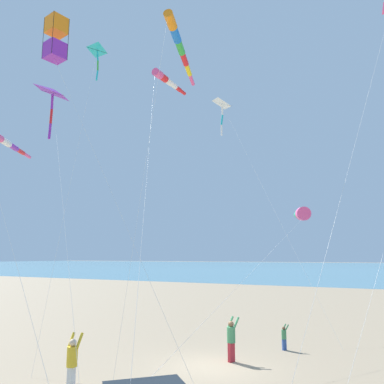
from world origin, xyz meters
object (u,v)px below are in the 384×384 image
Objects in this scene: kite_windsock_long_streamer_right at (167,80)px; kite_delta_white_trailing at (222,104)px; person_child_grey_jacket at (284,336)px; kite_windsock_small_distant at (2,140)px; kite_windsock_long_streamer_left at (301,214)px; kite_box_orange_high_right at (56,39)px; kite_delta_purple_drifting at (53,93)px; person_adult_flyer at (72,360)px; kite_delta_yellow_midlevel at (97,51)px; kite_windsock_black_fish_shape at (178,43)px; person_child_green_jacket at (231,337)px.

kite_delta_white_trailing is at bearing 6.06° from kite_windsock_long_streamer_right.
person_child_grey_jacket is 21.76m from kite_delta_white_trailing.
kite_windsock_small_distant is at bearing 128.96° from person_child_grey_jacket.
kite_windsock_long_streamer_left is 16.80m from kite_box_orange_high_right.
kite_windsock_small_distant is at bearing 113.46° from kite_box_orange_high_right.
kite_windsock_small_distant is at bearing -166.05° from kite_delta_purple_drifting.
person_adult_flyer is 0.10× the size of kite_delta_yellow_midlevel.
kite_delta_yellow_midlevel is 1.32× the size of kite_delta_purple_drifting.
kite_box_orange_high_right is 5.37m from kite_windsock_small_distant.
kite_box_orange_high_right is (-7.50, 8.33, 13.89)m from person_child_grey_jacket.
kite_box_orange_high_right is at bearing 137.10° from kite_windsock_black_fish_shape.
person_child_green_jacket is (5.89, -3.41, 0.00)m from person_adult_flyer.
kite_delta_white_trailing reaches higher than person_child_grey_jacket.
kite_box_orange_high_right reaches higher than kite_windsock_small_distant.
kite_box_orange_high_right reaches higher than kite_delta_purple_drifting.
kite_windsock_black_fish_shape reaches higher than kite_delta_purple_drifting.
kite_box_orange_high_right is at bearing 146.11° from kite_windsock_long_streamer_left.
kite_delta_purple_drifting is at bearing 47.87° from kite_box_orange_high_right.
person_adult_flyer is 0.10× the size of kite_windsock_long_streamer_left.
kite_delta_white_trailing is at bearing -8.15° from kite_windsock_small_distant.
kite_windsock_black_fish_shape is (5.94, -0.67, 14.51)m from person_adult_flyer.
kite_windsock_long_streamer_left is (8.11, -1.54, 6.04)m from person_child_green_jacket.
kite_delta_yellow_midlevel is (-1.10, 11.57, 17.36)m from person_child_grey_jacket.
kite_delta_yellow_midlevel is at bearing 40.19° from person_adult_flyer.
person_child_green_jacket is 14.93m from kite_windsock_long_streamer_right.
person_child_grey_jacket is 0.08× the size of kite_windsock_long_streamer_right.
kite_delta_purple_drifting reaches higher than kite_windsock_small_distant.
kite_windsock_long_streamer_right reaches higher than person_child_grey_jacket.
kite_windsock_long_streamer_right is at bearing 63.73° from person_child_green_jacket.
person_adult_flyer is 16.03m from kite_windsock_long_streamer_left.
kite_delta_yellow_midlevel is (7.91, 6.68, 17.01)m from person_adult_flyer.
kite_windsock_black_fish_shape reaches higher than kite_windsock_long_streamer_left.
kite_delta_purple_drifting is at bearing 167.03° from kite_delta_white_trailing.
person_adult_flyer is at bearing 173.57° from kite_windsock_black_fish_shape.
person_child_grey_jacket is 17.84m from kite_box_orange_high_right.
kite_delta_yellow_midlevel reaches higher than kite_windsock_small_distant.
person_child_green_jacket is at bearing 154.64° from person_child_grey_jacket.
person_adult_flyer is 0.11× the size of kite_windsock_black_fish_shape.
kite_delta_purple_drifting is (-4.87, 11.23, 12.80)m from person_child_grey_jacket.
kite_windsock_black_fish_shape is 7.53m from kite_delta_purple_drifting.
kite_windsock_long_streamer_right is at bearing -85.66° from kite_delta_yellow_midlevel.
person_adult_flyer is at bearing -123.09° from kite_delta_purple_drifting.
kite_windsock_long_streamer_right is 6.06m from kite_delta_yellow_midlevel.
kite_box_orange_high_right is (-4.43, 4.11, -0.98)m from kite_windsock_black_fish_shape.
person_child_grey_jacket is (3.12, -1.48, -0.35)m from person_child_green_jacket.
kite_windsock_small_distant reaches higher than person_child_green_jacket.
person_child_green_jacket is 0.15× the size of kite_windsock_small_distant.
kite_delta_purple_drifting is (3.51, 0.87, 3.81)m from kite_windsock_small_distant.
kite_box_orange_high_right is 0.85× the size of kite_delta_yellow_midlevel.
kite_windsock_small_distant is (0.63, 5.48, 8.64)m from person_adult_flyer.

